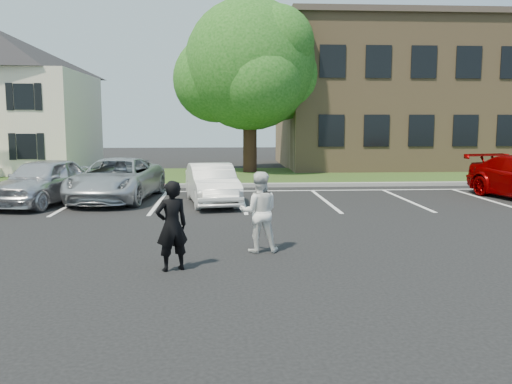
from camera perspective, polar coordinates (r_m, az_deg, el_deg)
ground_plane at (r=10.38m, az=0.35°, el=-7.59°), size 90.00×90.00×0.00m
curb at (r=22.16m, az=-1.81°, el=0.71°), size 40.00×0.30×0.15m
grass_strip at (r=26.14m, az=-2.09°, el=1.68°), size 44.00×8.00×0.08m
stall_lines at (r=19.25m, az=2.66°, el=-0.54°), size 34.00×5.36×0.01m
office_building at (r=35.23m, az=21.32°, el=9.39°), size 22.40×10.40×8.30m
tree at (r=28.09m, az=-0.49°, el=12.94°), size 7.80×7.20×8.80m
man_black_suit at (r=9.89m, az=-8.86°, el=-3.54°), size 0.71×0.61×1.65m
man_white_shirt at (r=11.17m, az=0.32°, el=-2.11°), size 0.81×0.64×1.67m
car_silver_west at (r=18.88m, az=-21.50°, el=1.07°), size 2.81×4.71×1.50m
car_silver_minivan at (r=19.04m, az=-14.46°, el=1.29°), size 2.96×5.38×1.43m
car_white_sedan at (r=17.72m, az=-4.65°, el=0.85°), size 1.98×4.12×1.30m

